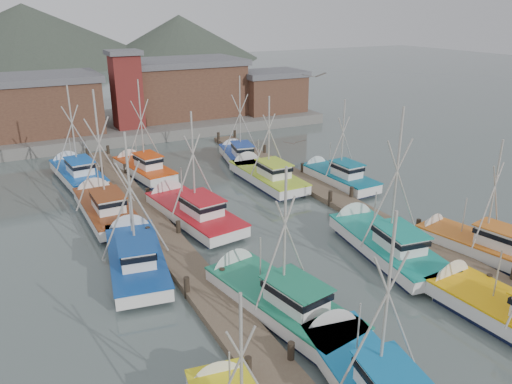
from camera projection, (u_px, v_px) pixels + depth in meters
name	position (u px, v px, depth m)	size (l,w,h in m)	color
ground	(298.00, 249.00, 31.02)	(260.00, 260.00, 0.00)	#4A5856
dock_left	(169.00, 244.00, 31.26)	(2.30, 46.00, 1.50)	brown
dock_right	(348.00, 205.00, 37.34)	(2.30, 46.00, 1.50)	brown
quay	(138.00, 124.00, 61.52)	(44.00, 16.00, 1.20)	slate
shed_left	(40.00, 104.00, 53.78)	(12.72, 8.48, 6.20)	brown
shed_center	(183.00, 87.00, 62.70)	(14.84, 9.54, 6.90)	brown
shed_right	(270.00, 91.00, 65.29)	(8.48, 6.36, 5.20)	brown
lookout_tower	(126.00, 89.00, 55.60)	(3.60, 3.60, 8.50)	maroon
distant_hills	(0.00, 66.00, 127.24)	(175.00, 140.00, 42.00)	#414B3E
boat_0	(368.00, 378.00, 19.31)	(4.11, 9.22, 8.73)	#101738
boat_1	(512.00, 315.00, 23.28)	(3.69, 9.85, 9.04)	#101738
boat_4	(273.00, 297.00, 24.70)	(4.57, 9.94, 8.51)	#101738
boat_5	(382.00, 242.00, 30.45)	(4.39, 10.13, 10.04)	#101738
boat_6	(135.00, 255.00, 28.85)	(4.30, 9.69, 8.96)	#101738
boat_7	(474.00, 244.00, 30.24)	(4.11, 8.49, 7.96)	#101738
boat_8	(190.00, 211.00, 35.12)	(4.41, 10.24, 8.77)	#101738
boat_9	(264.00, 175.00, 42.57)	(3.44, 9.51, 8.36)	#101738
boat_10	(104.00, 207.00, 35.77)	(4.09, 9.47, 9.99)	#101738
boat_11	(335.00, 176.00, 42.28)	(3.24, 8.32, 7.93)	#101738
boat_12	(142.00, 168.00, 44.45)	(3.86, 8.72, 9.21)	#101738
boat_13	(239.00, 156.00, 47.96)	(4.07, 8.50, 8.99)	#101738
boat_14	(76.00, 173.00, 43.21)	(3.73, 9.34, 9.04)	#101738
gull_near	(314.00, 76.00, 26.28)	(1.55, 0.64, 0.24)	gray
gull_far	(295.00, 143.00, 31.29)	(1.54, 0.66, 0.24)	gray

